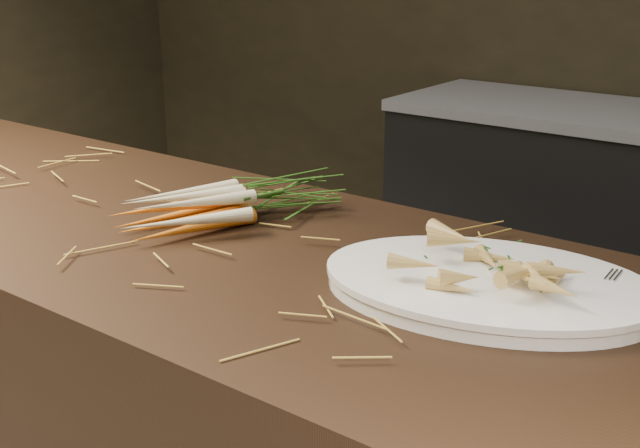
{
  "coord_description": "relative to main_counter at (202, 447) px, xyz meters",
  "views": [
    {
      "loc": [
        0.99,
        -0.63,
        1.37
      ],
      "look_at": [
        0.27,
        0.33,
        0.96
      ],
      "focal_mm": 45.0,
      "sensor_mm": 36.0,
      "label": 1
    }
  ],
  "objects": [
    {
      "name": "main_counter",
      "position": [
        0.0,
        0.0,
        0.0
      ],
      "size": [
        2.4,
        0.7,
        0.9
      ],
      "primitive_type": "cube",
      "color": "black",
      "rests_on": "ground"
    },
    {
      "name": "root_veg_bunch",
      "position": [
        0.04,
        0.11,
        0.49
      ],
      "size": [
        0.28,
        0.45,
        0.08
      ],
      "rotation": [
        0.0,
        0.0,
        -0.4
      ],
      "color": "#C26018",
      "rests_on": "main_counter"
    },
    {
      "name": "serving_fork",
      "position": [
        0.71,
        0.08,
        0.48
      ],
      "size": [
        0.03,
        0.18,
        0.0
      ],
      "primitive_type": "cube",
      "rotation": [
        0.0,
        0.0,
        0.06
      ],
      "color": "silver",
      "rests_on": "serving_platter"
    },
    {
      "name": "serving_platter",
      "position": [
        0.55,
        0.06,
        0.46
      ],
      "size": [
        0.54,
        0.43,
        0.02
      ],
      "primitive_type": null,
      "rotation": [
        0.0,
        0.0,
        0.28
      ],
      "color": "white",
      "rests_on": "main_counter"
    },
    {
      "name": "straw_bedding",
      "position": [
        0.0,
        0.0,
        0.46
      ],
      "size": [
        1.4,
        0.6,
        0.02
      ],
      "primitive_type": null,
      "color": "#AF8230",
      "rests_on": "main_counter"
    },
    {
      "name": "roasted_veg_heap",
      "position": [
        0.55,
        0.06,
        0.5
      ],
      "size": [
        0.27,
        0.22,
        0.05
      ],
      "primitive_type": null,
      "rotation": [
        0.0,
        0.0,
        0.28
      ],
      "color": "tan",
      "rests_on": "serving_platter"
    }
  ]
}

